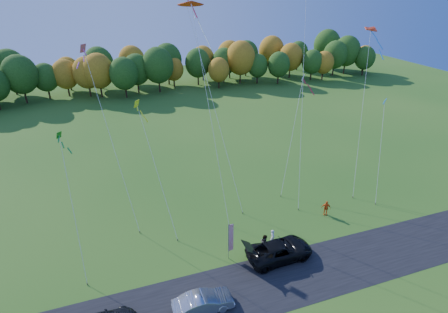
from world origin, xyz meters
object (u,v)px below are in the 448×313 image
object	(u,v)px
black_suv	(280,250)
person_east	(326,208)
silver_sedan	(203,303)
feather_flag	(230,237)

from	to	relation	value
black_suv	person_east	distance (m)	8.72
black_suv	silver_sedan	size ratio (longest dim) A/B	1.31
silver_sedan	person_east	world-z (taller)	person_east
silver_sedan	feather_flag	world-z (taller)	feather_flag
silver_sedan	feather_flag	bearing A→B (deg)	-40.47
person_east	feather_flag	xyz separation A→B (m)	(-11.77, -2.84, 1.46)
person_east	black_suv	bearing A→B (deg)	-122.89
black_suv	silver_sedan	bearing A→B (deg)	109.68
black_suv	person_east	bearing A→B (deg)	-62.77
black_suv	feather_flag	world-z (taller)	feather_flag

